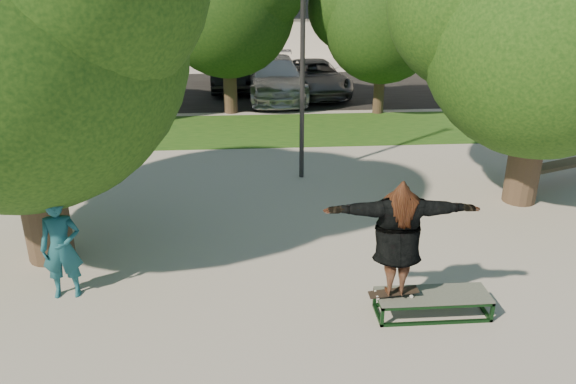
{
  "coord_description": "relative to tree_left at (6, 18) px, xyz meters",
  "views": [
    {
      "loc": [
        -0.37,
        -8.84,
        5.28
      ],
      "look_at": [
        0.32,
        0.6,
        1.38
      ],
      "focal_mm": 35.0,
      "sensor_mm": 36.0,
      "label": 1
    }
  ],
  "objects": [
    {
      "name": "car_grey",
      "position": [
        6.79,
        13.88,
        -3.72
      ],
      "size": [
        2.94,
        5.31,
        1.41
      ],
      "primitive_type": "imported",
      "rotation": [
        0.0,
        0.0,
        0.13
      ],
      "color": "#56565B",
      "rests_on": "asphalt_strip"
    },
    {
      "name": "bg_tree_right",
      "position": [
        8.73,
        10.47,
        -0.93
      ],
      "size": [
        5.04,
        4.31,
        5.43
      ],
      "color": "#38281E",
      "rests_on": "ground"
    },
    {
      "name": "tree_right",
      "position": [
        10.21,
        1.99,
        -0.33
      ],
      "size": [
        6.24,
        5.33,
        6.51
      ],
      "color": "#38281E",
      "rests_on": "ground"
    },
    {
      "name": "bystander",
      "position": [
        0.78,
        -1.47,
        -3.52
      ],
      "size": [
        0.7,
        0.5,
        1.81
      ],
      "primitive_type": "imported",
      "rotation": [
        0.0,
        0.0,
        0.1
      ],
      "color": "#18515E",
      "rests_on": "ground"
    },
    {
      "name": "asphalt_strip",
      "position": [
        4.29,
        14.91,
        -4.42
      ],
      "size": [
        40.0,
        8.0,
        0.01
      ],
      "primitive_type": "cube",
      "color": "black",
      "rests_on": "ground"
    },
    {
      "name": "tree_left",
      "position": [
        0.0,
        0.0,
        0.0
      ],
      "size": [
        6.96,
        5.95,
        7.12
      ],
      "color": "#38281E",
      "rests_on": "ground"
    },
    {
      "name": "ground",
      "position": [
        4.29,
        -1.09,
        -4.42
      ],
      "size": [
        120.0,
        120.0,
        0.0
      ],
      "primitive_type": "plane",
      "color": "#ACA69E",
      "rests_on": "ground"
    },
    {
      "name": "lamppost",
      "position": [
        5.29,
        3.91,
        -1.27
      ],
      "size": [
        0.25,
        0.15,
        6.11
      ],
      "color": "#2D2D30",
      "rests_on": "ground"
    },
    {
      "name": "car_silver_b",
      "position": [
        5.1,
        13.35,
        -3.61
      ],
      "size": [
        2.47,
        5.69,
        1.63
      ],
      "primitive_type": "imported",
      "rotation": [
        0.0,
        0.0,
        0.03
      ],
      "color": "silver",
      "rests_on": "asphalt_strip"
    },
    {
      "name": "grass_strip",
      "position": [
        5.29,
        8.41,
        -4.41
      ],
      "size": [
        30.0,
        4.0,
        0.02
      ],
      "primitive_type": "cube",
      "color": "#164614",
      "rests_on": "ground"
    },
    {
      "name": "bg_tree_left",
      "position": [
        -2.28,
        9.98,
        -0.69
      ],
      "size": [
        5.28,
        4.51,
        5.77
      ],
      "color": "#38281E",
      "rests_on": "ground"
    },
    {
      "name": "bg_tree_mid",
      "position": [
        3.22,
        10.98,
        -0.41
      ],
      "size": [
        5.76,
        4.92,
        6.24
      ],
      "color": "#38281E",
      "rests_on": "ground"
    },
    {
      "name": "bench",
      "position": [
        12.03,
        3.11,
        -4.0
      ],
      "size": [
        3.24,
        1.57,
        0.51
      ],
      "rotation": [
        0.0,
        0.0,
        0.36
      ],
      "color": "#4D432E",
      "rests_on": "ground"
    },
    {
      "name": "grind_box",
      "position": [
        6.79,
        -2.49,
        -4.23
      ],
      "size": [
        1.8,
        0.6,
        0.38
      ],
      "color": "black",
      "rests_on": "ground"
    },
    {
      "name": "car_dark",
      "position": [
        3.12,
        15.35,
        -3.65
      ],
      "size": [
        1.88,
        4.76,
        1.54
      ],
      "primitive_type": "imported",
      "rotation": [
        0.0,
        0.0,
        0.05
      ],
      "color": "black",
      "rests_on": "asphalt_strip"
    },
    {
      "name": "skater_rig",
      "position": [
        6.14,
        -2.49,
        -3.03
      ],
      "size": [
        2.34,
        0.74,
        1.96
      ],
      "rotation": [
        0.0,
        0.0,
        3.09
      ],
      "color": "white",
      "rests_on": "grind_box"
    },
    {
      "name": "car_silver_a",
      "position": [
        -4.71,
        15.3,
        -3.77
      ],
      "size": [
        1.69,
        3.88,
        1.3
      ],
      "primitive_type": "imported",
      "rotation": [
        0.0,
        0.0,
        0.04
      ],
      "color": "#B3B3B8",
      "rests_on": "asphalt_strip"
    }
  ]
}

